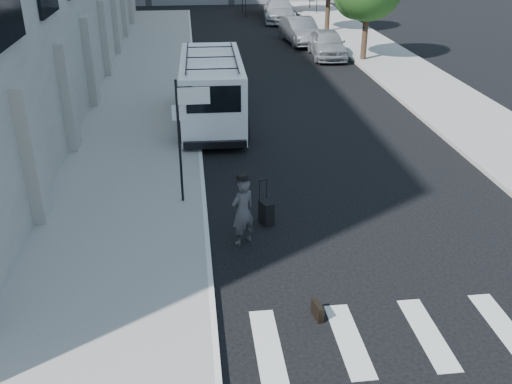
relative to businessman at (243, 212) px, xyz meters
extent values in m
plane|color=black|center=(1.10, -0.91, -0.89)|extent=(120.00, 120.00, 0.00)
cube|color=gray|center=(-3.15, 15.09, -0.82)|extent=(4.50, 48.00, 0.15)
cube|color=gray|center=(10.10, 19.09, -0.82)|extent=(4.00, 56.00, 0.15)
cylinder|color=black|center=(-1.50, 2.29, 1.01)|extent=(0.07, 0.07, 3.50)
cube|color=white|center=(-1.50, 2.31, 1.86)|extent=(0.30, 0.03, 0.42)
cube|color=white|center=(-1.05, 2.29, 2.31)|extent=(0.85, 0.06, 0.45)
cylinder|color=black|center=(8.70, 19.09, 0.51)|extent=(0.32, 0.32, 2.80)
cylinder|color=black|center=(8.70, 28.09, 0.51)|extent=(0.32, 0.32, 2.80)
cylinder|color=black|center=(3.70, 35.69, 0.21)|extent=(0.06, 0.06, 2.20)
cylinder|color=black|center=(6.50, 35.69, 0.21)|extent=(0.06, 0.06, 2.20)
cylinder|color=black|center=(6.90, 36.19, 0.21)|extent=(0.06, 0.06, 2.20)
cylinder|color=black|center=(9.70, 36.19, 0.21)|extent=(0.06, 0.06, 2.20)
imported|color=#3D3D40|center=(0.00, 0.00, 0.00)|extent=(0.78, 0.71, 1.79)
cube|color=black|center=(1.23, -3.14, -0.72)|extent=(0.19, 0.45, 0.34)
cube|color=black|center=(0.72, 0.96, -0.58)|extent=(0.41, 0.51, 0.64)
cylinder|color=black|center=(0.55, 1.11, 0.01)|extent=(0.02, 0.02, 0.60)
cylinder|color=black|center=(0.76, 1.18, 0.01)|extent=(0.02, 0.02, 0.60)
cube|color=black|center=(0.65, 1.14, 0.31)|extent=(0.24, 0.11, 0.03)
cube|color=white|center=(-0.31, 9.19, 0.51)|extent=(2.44, 6.25, 2.41)
cube|color=white|center=(-0.23, 12.57, -0.03)|extent=(2.20, 1.08, 1.26)
cube|color=black|center=(-0.38, 6.11, 1.06)|extent=(1.84, 0.14, 0.92)
cylinder|color=black|center=(-1.34, 11.39, -0.46)|extent=(0.34, 0.88, 0.87)
cylinder|color=black|center=(0.84, 11.34, -0.46)|extent=(0.34, 0.88, 0.87)
cylinder|color=black|center=(-1.45, 7.15, -0.46)|extent=(0.34, 0.88, 0.87)
cylinder|color=black|center=(0.73, 7.10, -0.46)|extent=(0.34, 0.88, 0.87)
imported|color=#999CA0|center=(6.89, 20.37, -0.10)|extent=(2.18, 4.76, 1.58)
imported|color=#4D5054|center=(6.10, 24.56, -0.09)|extent=(2.16, 5.03, 1.61)
imported|color=#A2A5AA|center=(6.10, 33.39, -0.05)|extent=(2.93, 6.00, 1.68)
camera|label=1|loc=(-1.13, -12.38, 6.56)|focal=40.00mm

